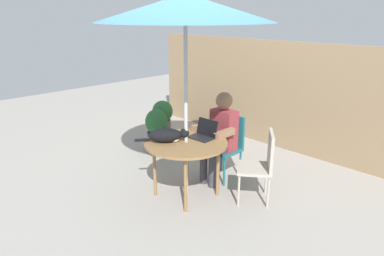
{
  "coord_description": "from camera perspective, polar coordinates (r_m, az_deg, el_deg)",
  "views": [
    {
      "loc": [
        2.85,
        -2.72,
        2.19
      ],
      "look_at": [
        0.0,
        0.1,
        0.87
      ],
      "focal_mm": 32.89,
      "sensor_mm": 36.0,
      "label": 1
    }
  ],
  "objects": [
    {
      "name": "ground_plane",
      "position": [
        4.51,
        -0.92,
        -10.79
      ],
      "size": [
        14.0,
        14.0,
        0.0
      ],
      "primitive_type": "plane",
      "color": "gray"
    },
    {
      "name": "fence_back",
      "position": [
        5.92,
        15.35,
        4.84
      ],
      "size": [
        5.78,
        0.08,
        1.76
      ],
      "primitive_type": "cube",
      "color": "#937756",
      "rests_on": "ground"
    },
    {
      "name": "patio_table",
      "position": [
        4.23,
        -0.96,
        -3.01
      ],
      "size": [
        1.0,
        1.0,
        0.72
      ],
      "color": "olive",
      "rests_on": "ground"
    },
    {
      "name": "patio_umbrella",
      "position": [
        3.94,
        -1.09,
        18.84
      ],
      "size": [
        1.95,
        1.95,
        2.38
      ],
      "color": "#B7B7BC",
      "rests_on": "ground"
    },
    {
      "name": "chair_occupied",
      "position": [
        4.82,
        5.77,
        -2.24
      ],
      "size": [
        0.4,
        0.4,
        0.87
      ],
      "color": "#1E606B",
      "rests_on": "ground"
    },
    {
      "name": "chair_empty",
      "position": [
        4.26,
        11.23,
        -5.38
      ],
      "size": [
        0.56,
        0.56,
        0.87
      ],
      "color": "#B2A899",
      "rests_on": "ground"
    },
    {
      "name": "person_seated",
      "position": [
        4.65,
        4.6,
        -0.75
      ],
      "size": [
        0.48,
        0.48,
        1.21
      ],
      "color": "maroon",
      "rests_on": "ground"
    },
    {
      "name": "laptop",
      "position": [
        4.35,
        2.04,
        -0.69
      ],
      "size": [
        0.31,
        0.26,
        0.21
      ],
      "color": "black",
      "rests_on": "patio_table"
    },
    {
      "name": "cat",
      "position": [
        4.18,
        -3.99,
        -1.22
      ],
      "size": [
        0.48,
        0.51,
        0.17
      ],
      "color": "black",
      "rests_on": "patio_table"
    },
    {
      "name": "potted_plant_near_fence",
      "position": [
        6.31,
        -4.77,
        1.67
      ],
      "size": [
        0.36,
        0.36,
        0.7
      ],
      "color": "#595654",
      "rests_on": "ground"
    },
    {
      "name": "potted_plant_by_chair",
      "position": [
        5.65,
        -5.74,
        -0.36
      ],
      "size": [
        0.36,
        0.36,
        0.74
      ],
      "color": "#33383D",
      "rests_on": "ground"
    }
  ]
}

